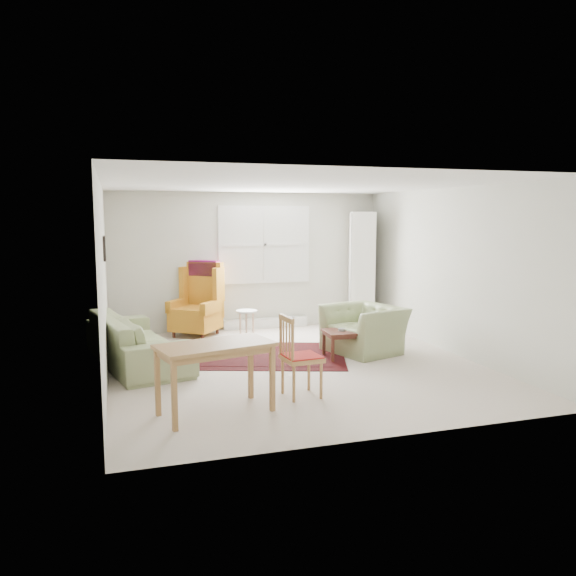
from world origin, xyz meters
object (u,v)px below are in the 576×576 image
object	(u,v)px
wingback_chair	(195,299)
desk_chair	(302,356)
armchair	(364,325)
sofa	(137,330)
stool	(247,324)
coffee_table	(342,344)
cabinet	(362,269)
desk	(216,379)

from	to	relation	value
wingback_chair	desk_chair	size ratio (longest dim) A/B	1.36
desk_chair	wingback_chair	bearing A→B (deg)	5.70
armchair	wingback_chair	distance (m)	3.02
sofa	stool	distance (m)	2.21
armchair	stool	distance (m)	2.12
wingback_chair	coffee_table	bearing A→B (deg)	-12.80
sofa	cabinet	distance (m)	4.54
cabinet	armchair	bearing A→B (deg)	-92.75
stool	cabinet	size ratio (longest dim) A/B	0.23
coffee_table	armchair	bearing A→B (deg)	27.21
sofa	desk	bearing A→B (deg)	-176.33
stool	wingback_chair	bearing A→B (deg)	150.29
wingback_chair	cabinet	size ratio (longest dim) A/B	0.60
wingback_chair	desk_chair	distance (m)	3.76
cabinet	desk	xyz separation A→B (m)	(-3.49, -3.96, -0.70)
coffee_table	desk_chair	world-z (taller)	desk_chair
sofa	wingback_chair	distance (m)	1.95
stool	cabinet	xyz separation A→B (m)	(2.34, 0.46, 0.83)
coffee_table	stool	size ratio (longest dim) A/B	1.03
coffee_table	desk	world-z (taller)	desk
coffee_table	desk_chair	size ratio (longest dim) A/B	0.52
sofa	coffee_table	xyz separation A→B (m)	(2.88, -0.56, -0.28)
sofa	desk	size ratio (longest dim) A/B	2.00
stool	desk	xyz separation A→B (m)	(-1.15, -3.51, 0.13)
sofa	armchair	distance (m)	3.37
armchair	coffee_table	distance (m)	0.57
coffee_table	desk	xyz separation A→B (m)	(-2.18, -1.77, 0.17)
stool	desk_chair	bearing A→B (deg)	-91.80
armchair	desk	distance (m)	3.33
armchair	sofa	bearing A→B (deg)	-113.47
sofa	wingback_chair	bearing A→B (deg)	-46.07
cabinet	desk_chair	size ratio (longest dim) A/B	2.25
wingback_chair	desk	bearing A→B (deg)	-57.67
sofa	desk_chair	size ratio (longest dim) A/B	2.50
armchair	wingback_chair	size ratio (longest dim) A/B	0.84
desk_chair	coffee_table	bearing A→B (deg)	-42.03
armchair	stool	bearing A→B (deg)	-152.87
armchair	wingback_chair	xyz separation A→B (m)	(-2.30, 1.95, 0.22)
sofa	coffee_table	bearing A→B (deg)	-114.22
stool	desk	world-z (taller)	desk
coffee_table	cabinet	size ratio (longest dim) A/B	0.23
desk	stool	bearing A→B (deg)	71.86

